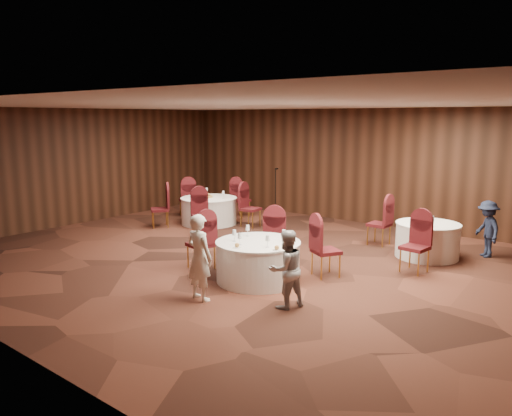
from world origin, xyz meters
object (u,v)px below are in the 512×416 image
Objects in this scene: mic_stand at (275,204)px; woman_b at (286,269)px; table_right at (427,240)px; table_left at (209,210)px; woman_a at (199,257)px; man_c at (487,229)px; table_main at (258,261)px.

mic_stand is 6.98m from woman_b.
woman_b is (4.26, -5.52, 0.19)m from mic_stand.
woman_b is at bearing -99.61° from table_right.
woman_a is at bearing -47.64° from table_left.
table_right is at bearing -91.45° from man_c.
table_right is (1.86, 3.49, 0.00)m from table_main.
woman_a is (-2.01, -4.83, 0.34)m from table_right.
woman_b is at bearing -35.62° from table_left.
mic_stand is at bearing 123.11° from table_main.
mic_stand is (-4.97, 1.30, 0.05)m from table_right.
woman_a is 1.43m from woman_b.
woman_a reaches higher than table_main.
table_main is 1.08× the size of woman_a.
mic_stand reaches higher than woman_b.
table_main is at bearing -102.11° from woman_b.
man_c is (1.69, 5.04, -0.01)m from woman_b.
table_main is at bearing -56.89° from mic_stand.
mic_stand is 1.23× the size of man_c.
table_left is at bearing -121.18° from man_c.
table_main is 3.95m from table_right.
table_right is 5.24m from woman_a.
table_right is at bearing 61.98° from table_main.
table_left is at bearing -42.86° from woman_a.
man_c is (2.83, 4.30, 0.23)m from table_main.
table_main is 1.27× the size of man_c.
mic_stand reaches higher than table_right.
table_main is at bearing -118.02° from table_right.
table_left is (-4.17, 3.06, 0.00)m from table_main.
mic_stand is 6.82m from woman_a.
mic_stand reaches higher than table_left.
table_main is at bearing -91.62° from woman_a.
table_right is 0.89× the size of mic_stand.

